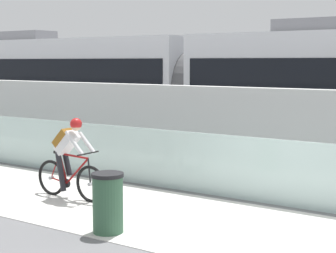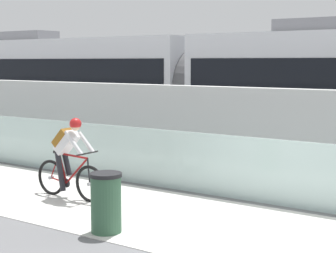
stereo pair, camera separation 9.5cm
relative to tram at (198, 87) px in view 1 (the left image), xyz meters
The scene contains 7 objects.
ground_plane 8.69m from the tram, 53.84° to the right, with size 200.00×200.00×0.00m, color slate.
bike_path_deck 8.69m from the tram, 53.84° to the right, with size 32.00×3.20×0.01m, color silver.
glass_parapet 7.19m from the tram, 44.96° to the right, with size 32.00×0.05×1.25m, color #ADC6C1.
concrete_barrier_wall 6.00m from the tram, 32.59° to the right, with size 32.00×0.36×2.10m, color silver.
tram is the anchor object (origin of this frame).
cyclist_on_bike 7.04m from the tram, 80.05° to the right, with size 1.77×0.58×1.61m.
trash_bin 8.83m from the tram, 68.26° to the right, with size 0.51×0.51×0.96m.
Camera 1 is at (3.74, -7.71, 2.69)m, focal length 59.06 mm.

